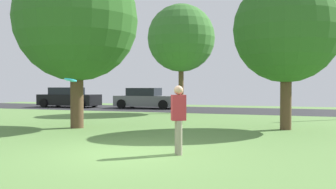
% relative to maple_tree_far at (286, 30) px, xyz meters
% --- Properties ---
extents(ground_plane, '(44.00, 44.00, 0.00)m').
position_rel_maple_tree_far_xyz_m(ground_plane, '(-3.41, -6.26, -3.60)').
color(ground_plane, '#5B8442').
extents(road_strip, '(44.00, 6.40, 0.01)m').
position_rel_maple_tree_far_xyz_m(road_strip, '(-3.41, 9.74, -3.60)').
color(road_strip, '#28282B').
rests_on(road_strip, ground_plane).
extents(maple_tree_far, '(3.82, 3.82, 5.53)m').
position_rel_maple_tree_far_xyz_m(maple_tree_far, '(0.00, 0.00, 0.00)').
color(maple_tree_far, brown).
rests_on(maple_tree_far, ground_plane).
extents(oak_tree_center, '(4.62, 4.62, 6.39)m').
position_rel_maple_tree_far_xyz_m(oak_tree_center, '(-7.47, -2.00, 0.46)').
color(oak_tree_center, brown).
rests_on(oak_tree_center, ground_plane).
extents(birch_tree_lone, '(3.92, 3.92, 6.32)m').
position_rel_maple_tree_far_xyz_m(birch_tree_lone, '(-6.00, 6.59, 0.75)').
color(birch_tree_lone, brown).
rests_on(birch_tree_lone, ground_plane).
extents(person_catcher, '(0.39, 0.35, 1.60)m').
position_rel_maple_tree_far_xyz_m(person_catcher, '(-2.21, -5.93, -2.72)').
color(person_catcher, gray).
rests_on(person_catcher, ground_plane).
extents(frisbee_disc, '(0.35, 0.35, 0.08)m').
position_rel_maple_tree_far_xyz_m(frisbee_disc, '(-4.30, -7.14, -1.88)').
color(frisbee_disc, '#2DB2E0').
extents(parked_car_black, '(4.50, 1.99, 1.46)m').
position_rel_maple_tree_far_xyz_m(parked_car_black, '(-15.62, 9.50, -2.93)').
color(parked_car_black, black).
rests_on(parked_car_black, ground_plane).
extents(parked_car_grey, '(4.40, 2.05, 1.43)m').
position_rel_maple_tree_far_xyz_m(parked_car_grey, '(-9.65, 10.10, -2.94)').
color(parked_car_grey, slate).
rests_on(parked_car_grey, ground_plane).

